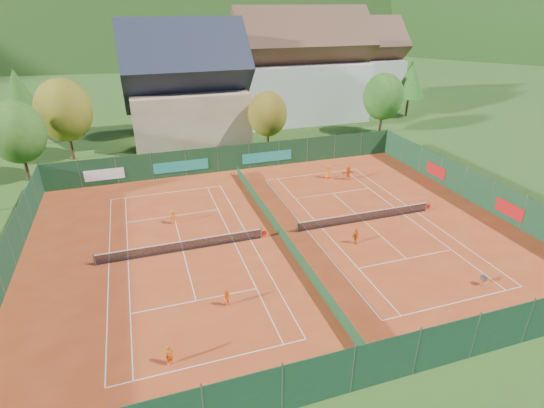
% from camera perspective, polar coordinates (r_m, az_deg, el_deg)
% --- Properties ---
extents(ground, '(600.00, 600.00, 0.00)m').
position_cam_1_polar(ground, '(35.53, 1.01, -4.26)').
color(ground, '#284D18').
rests_on(ground, ground).
extents(clay_pad, '(40.00, 32.00, 0.01)m').
position_cam_1_polar(clay_pad, '(35.52, 1.01, -4.23)').
color(clay_pad, '#AF3D19').
rests_on(clay_pad, ground).
extents(court_markings_left, '(11.03, 23.83, 0.00)m').
position_cam_1_polar(court_markings_left, '(34.08, -11.87, -6.23)').
color(court_markings_left, white).
rests_on(court_markings_left, ground).
extents(court_markings_right, '(11.03, 23.83, 0.00)m').
position_cam_1_polar(court_markings_right, '(38.59, 12.31, -2.27)').
color(court_markings_right, white).
rests_on(court_markings_right, ground).
extents(tennis_net_left, '(13.30, 0.10, 1.02)m').
position_cam_1_polar(tennis_net_left, '(33.83, -11.69, -5.48)').
color(tennis_net_left, '#59595B').
rests_on(tennis_net_left, ground).
extents(tennis_net_right, '(13.30, 0.10, 1.02)m').
position_cam_1_polar(tennis_net_right, '(38.44, 12.58, -1.59)').
color(tennis_net_right, '#59595B').
rests_on(tennis_net_right, ground).
extents(court_divider, '(0.03, 28.80, 1.00)m').
position_cam_1_polar(court_divider, '(35.27, 1.02, -3.53)').
color(court_divider, '#153C1F').
rests_on(court_divider, ground).
extents(fence_north, '(40.00, 0.10, 3.00)m').
position_cam_1_polar(fence_north, '(48.87, -5.69, 6.10)').
color(fence_north, '#12341B').
rests_on(fence_north, ground).
extents(fence_south, '(40.00, 0.04, 3.00)m').
position_cam_1_polar(fence_south, '(23.17, 14.99, -19.75)').
color(fence_south, '#12321E').
rests_on(fence_south, ground).
extents(fence_west, '(0.04, 32.00, 3.00)m').
position_cam_1_polar(fence_west, '(34.65, -32.24, -6.59)').
color(fence_west, '#153A23').
rests_on(fence_west, ground).
extents(fence_east, '(0.09, 32.00, 3.00)m').
position_cam_1_polar(fence_east, '(44.99, 25.84, 1.84)').
color(fence_east, '#14381F').
rests_on(fence_east, ground).
extents(chalet, '(16.20, 12.00, 16.00)m').
position_cam_1_polar(chalet, '(60.52, -11.45, 14.59)').
color(chalet, '#D0B493').
rests_on(chalet, ground).
extents(hotel_block_a, '(21.60, 11.00, 17.25)m').
position_cam_1_polar(hotel_block_a, '(70.91, 3.84, 17.19)').
color(hotel_block_a, silver).
rests_on(hotel_block_a, ground).
extents(hotel_block_b, '(17.28, 10.00, 15.50)m').
position_cam_1_polar(hotel_block_b, '(84.15, 11.02, 17.60)').
color(hotel_block_b, silver).
rests_on(hotel_block_b, ground).
extents(tree_west_front, '(5.72, 5.72, 8.69)m').
position_cam_1_polar(tree_west_front, '(51.92, -31.09, 8.27)').
color(tree_west_front, '#442D18').
rests_on(tree_west_front, ground).
extents(tree_west_mid, '(6.44, 6.44, 9.78)m').
position_cam_1_polar(tree_west_mid, '(56.80, -26.22, 11.24)').
color(tree_west_mid, '#4C2C1B').
rests_on(tree_west_mid, ground).
extents(tree_west_back, '(5.60, 5.60, 10.00)m').
position_cam_1_polar(tree_west_back, '(65.46, -30.90, 12.48)').
color(tree_west_back, '#452718').
rests_on(tree_west_back, ground).
extents(tree_center, '(5.01, 5.01, 7.60)m').
position_cam_1_polar(tree_center, '(55.13, -0.61, 12.00)').
color(tree_center, '#4C2C1B').
rests_on(tree_center, ground).
extents(tree_east_front, '(5.72, 5.72, 8.69)m').
position_cam_1_polar(tree_east_front, '(64.34, 14.74, 13.78)').
color(tree_east_front, '#462819').
rests_on(tree_east_front, ground).
extents(tree_east_mid, '(5.04, 5.04, 9.00)m').
position_cam_1_polar(tree_east_mid, '(76.30, 18.15, 15.64)').
color(tree_east_mid, '#453018').
rests_on(tree_east_mid, ground).
extents(tree_east_back, '(7.15, 7.15, 10.86)m').
position_cam_1_polar(tree_east_back, '(78.76, 9.78, 17.27)').
color(tree_east_back, '#473119').
rests_on(tree_east_back, ground).
extents(mountain_backdrop, '(820.00, 530.00, 242.00)m').
position_cam_1_polar(mountain_backdrop, '(271.51, -9.89, 13.03)').
color(mountain_backdrop, black).
rests_on(mountain_backdrop, ground).
extents(ball_hopper, '(0.34, 0.34, 0.80)m').
position_cam_1_polar(ball_hopper, '(32.82, 26.61, -8.91)').
color(ball_hopper, slate).
rests_on(ball_hopper, ground).
extents(loose_ball_0, '(0.07, 0.07, 0.07)m').
position_cam_1_polar(loose_ball_0, '(29.54, -12.02, -11.72)').
color(loose_ball_0, '#CCD833').
rests_on(loose_ball_0, ground).
extents(loose_ball_1, '(0.07, 0.07, 0.07)m').
position_cam_1_polar(loose_ball_1, '(29.76, 22.80, -13.11)').
color(loose_ball_1, '#CCD833').
rests_on(loose_ball_1, ground).
extents(player_left_near, '(0.55, 0.44, 1.32)m').
position_cam_1_polar(player_left_near, '(24.55, -13.65, -19.16)').
color(player_left_near, '#D55A13').
rests_on(player_left_near, ground).
extents(player_left_mid, '(0.63, 0.52, 1.21)m').
position_cam_1_polar(player_left_mid, '(27.72, -6.01, -12.55)').
color(player_left_mid, orange).
rests_on(player_left_mid, ground).
extents(player_left_far, '(0.96, 0.68, 1.35)m').
position_cam_1_polar(player_left_far, '(38.02, -13.17, -1.68)').
color(player_left_far, orange).
rests_on(player_left_far, ground).
extents(player_right_near, '(0.84, 0.56, 1.33)m').
position_cam_1_polar(player_right_near, '(34.71, 11.19, -4.27)').
color(player_right_near, '#D15C12').
rests_on(player_right_near, ground).
extents(player_right_far_a, '(0.78, 0.54, 1.51)m').
position_cam_1_polar(player_right_far_a, '(47.09, 7.54, 4.31)').
color(player_right_far_a, orange).
rests_on(player_right_far_a, ground).
extents(player_right_far_b, '(1.46, 0.47, 1.58)m').
position_cam_1_polar(player_right_far_b, '(46.96, 10.16, 4.11)').
color(player_right_far_b, '#FA5516').
rests_on(player_right_far_b, ground).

